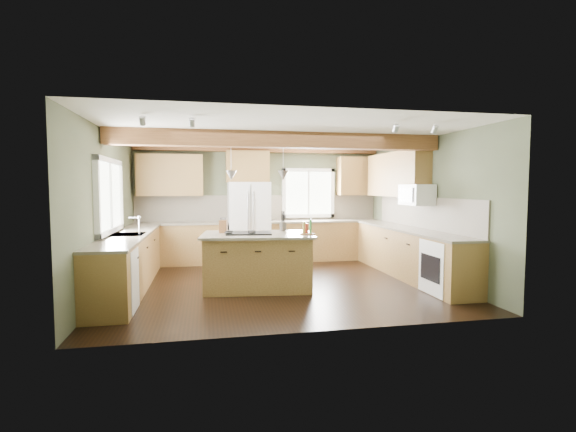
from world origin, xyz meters
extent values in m
plane|color=black|center=(0.00, 0.00, 0.00)|extent=(5.60, 5.60, 0.00)
plane|color=silver|center=(0.00, 0.00, 2.60)|extent=(5.60, 5.60, 0.00)
plane|color=#444A34|center=(0.00, 2.50, 1.30)|extent=(5.60, 0.00, 5.60)
plane|color=#444A34|center=(-2.80, 0.00, 1.30)|extent=(0.00, 5.00, 5.00)
plane|color=#444A34|center=(2.80, 0.00, 1.30)|extent=(0.00, 5.00, 5.00)
cube|color=#512B17|center=(0.00, -0.27, 2.47)|extent=(5.55, 0.26, 0.26)
cube|color=#512B17|center=(0.00, 2.40, 2.54)|extent=(5.55, 0.20, 0.10)
cube|color=brown|center=(0.00, 2.48, 1.21)|extent=(5.58, 0.03, 0.58)
cube|color=brown|center=(2.78, 0.05, 1.21)|extent=(0.03, 3.70, 0.58)
cube|color=brown|center=(-1.79, 2.20, 0.44)|extent=(2.02, 0.60, 0.88)
cube|color=brown|center=(-1.79, 2.20, 0.90)|extent=(2.06, 0.64, 0.04)
cube|color=brown|center=(1.49, 2.20, 0.44)|extent=(2.62, 0.60, 0.88)
cube|color=brown|center=(1.49, 2.20, 0.90)|extent=(2.66, 0.64, 0.04)
cube|color=brown|center=(-2.50, 0.05, 0.44)|extent=(0.60, 3.70, 0.88)
cube|color=brown|center=(-2.50, 0.05, 0.90)|extent=(0.64, 3.74, 0.04)
cube|color=brown|center=(2.50, 0.05, 0.44)|extent=(0.60, 3.70, 0.88)
cube|color=brown|center=(2.50, 0.05, 0.90)|extent=(0.64, 3.74, 0.04)
cube|color=brown|center=(-1.99, 2.33, 1.95)|extent=(1.40, 0.35, 0.90)
cube|color=brown|center=(-0.30, 2.33, 2.15)|extent=(0.96, 0.35, 0.70)
cube|color=brown|center=(2.62, 0.90, 1.95)|extent=(0.35, 2.20, 0.90)
cube|color=brown|center=(2.30, 2.33, 1.95)|extent=(0.90, 0.35, 0.90)
cube|color=white|center=(-2.78, 0.05, 1.55)|extent=(0.04, 1.60, 1.05)
cube|color=white|center=(1.15, 2.48, 1.55)|extent=(1.10, 0.04, 1.00)
cube|color=#262628|center=(-2.50, 0.05, 0.91)|extent=(0.50, 0.65, 0.03)
cylinder|color=#B2B2B7|center=(-2.32, 0.05, 1.05)|extent=(0.02, 0.02, 0.28)
cube|color=white|center=(-2.49, -1.25, 0.43)|extent=(0.60, 0.60, 0.84)
cube|color=white|center=(2.49, -1.25, 0.43)|extent=(0.60, 0.72, 0.84)
cube|color=white|center=(2.58, -0.05, 1.55)|extent=(0.40, 0.70, 0.38)
cone|color=#B2B2B7|center=(-0.82, -0.23, 1.88)|extent=(0.18, 0.18, 0.16)
cone|color=#B2B2B7|center=(0.02, -0.32, 1.88)|extent=(0.18, 0.18, 0.16)
cube|color=white|center=(-0.30, 2.12, 0.90)|extent=(0.90, 0.74, 1.80)
cube|color=brown|center=(-0.40, -0.27, 0.44)|extent=(1.82, 1.23, 0.88)
cube|color=brown|center=(-0.40, -0.27, 0.90)|extent=(1.94, 1.36, 0.04)
cube|color=black|center=(-0.54, -0.26, 0.93)|extent=(0.79, 0.58, 0.02)
cube|color=brown|center=(-0.96, -0.07, 1.03)|extent=(0.15, 0.13, 0.21)
cylinder|color=#433B35|center=(0.09, 0.07, 1.00)|extent=(0.15, 0.15, 0.16)
camera|label=1|loc=(-1.25, -7.12, 1.69)|focal=26.00mm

